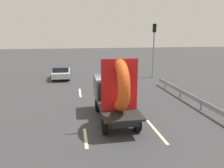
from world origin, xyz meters
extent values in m
plane|color=#38383A|center=(0.00, 0.00, 0.00)|extent=(120.00, 120.00, 0.00)
cylinder|color=black|center=(-0.52, 1.13, 0.40)|extent=(0.28, 0.80, 0.80)
cylinder|color=black|center=(1.18, 1.13, 0.40)|extent=(0.28, 0.80, 0.80)
cylinder|color=black|center=(-0.52, -2.15, 0.40)|extent=(0.28, 0.80, 0.80)
cylinder|color=black|center=(1.18, -2.15, 0.40)|extent=(0.28, 0.80, 0.80)
cube|color=black|center=(0.33, -0.47, 0.81)|extent=(1.30, 5.28, 0.25)
cube|color=#4C5156|center=(0.33, 1.13, 1.61)|extent=(2.00, 2.08, 1.35)
cube|color=black|center=(0.33, 1.08, 1.90)|extent=(2.02, 1.97, 0.44)
cube|color=black|center=(0.33, -1.51, 0.98)|extent=(2.00, 3.20, 0.10)
cube|color=black|center=(0.33, 0.04, 1.58)|extent=(1.80, 0.08, 1.10)
torus|color=#D84C19|center=(0.33, -1.66, 2.38)|extent=(0.59, 2.70, 2.70)
cube|color=red|center=(0.33, -1.66, 2.38)|extent=(1.90, 0.03, 2.70)
cylinder|color=black|center=(-4.14, 13.52, 0.32)|extent=(0.22, 0.65, 0.65)
cylinder|color=black|center=(-2.56, 13.52, 0.32)|extent=(0.22, 0.65, 0.65)
cylinder|color=black|center=(-4.14, 10.80, 0.32)|extent=(0.22, 0.65, 0.65)
cylinder|color=black|center=(-2.56, 10.80, 0.32)|extent=(0.22, 0.65, 0.65)
cube|color=silver|center=(-3.35, 12.16, 0.60)|extent=(1.83, 4.26, 0.56)
cube|color=black|center=(-3.35, 12.06, 1.14)|extent=(1.64, 2.39, 0.51)
cylinder|color=gray|center=(6.89, 10.94, 2.52)|extent=(0.16, 0.16, 5.04)
cube|color=black|center=(6.89, 10.94, 5.49)|extent=(0.30, 0.36, 0.90)
sphere|color=#19D833|center=(7.06, 10.94, 5.77)|extent=(0.20, 0.20, 0.20)
cube|color=gray|center=(6.25, 1.59, 0.55)|extent=(0.06, 11.57, 0.32)
cylinder|color=slate|center=(6.25, 0.14, 0.28)|extent=(0.10, 0.10, 0.55)
cylinder|color=slate|center=(6.25, 3.03, 0.28)|extent=(0.10, 0.10, 0.55)
cylinder|color=slate|center=(6.25, 5.93, 0.28)|extent=(0.10, 0.10, 0.55)
cube|color=beige|center=(-1.51, -2.45, 0.00)|extent=(0.16, 2.09, 0.01)
cube|color=beige|center=(-1.51, 5.82, 0.00)|extent=(0.16, 2.67, 0.01)
cube|color=beige|center=(2.17, -2.34, 0.00)|extent=(0.16, 2.89, 0.01)
cube|color=beige|center=(2.17, 5.09, 0.00)|extent=(0.16, 2.02, 0.01)
camera|label=1|loc=(-1.93, -12.14, 5.00)|focal=34.59mm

